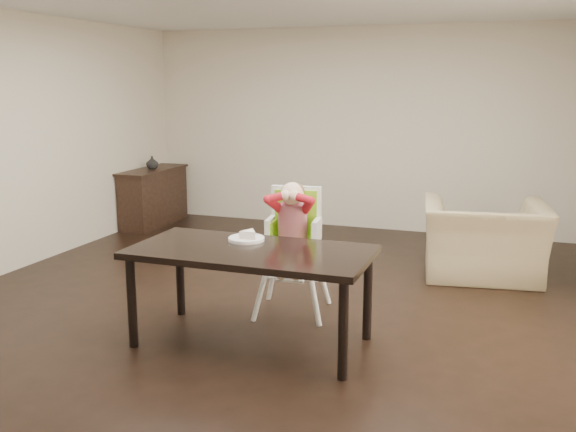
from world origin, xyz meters
The scene contains 8 objects.
ground centered at (0.00, 0.00, 0.00)m, with size 7.00×7.00×0.00m, color black.
room_walls centered at (0.00, 0.00, 1.86)m, with size 6.02×7.02×2.71m.
dining_table centered at (0.14, -0.72, 0.67)m, with size 1.80×0.90×0.75m.
high_chair centered at (0.21, 0.06, 0.81)m, with size 0.54×0.54×1.15m.
plate centered at (0.02, -0.49, 0.78)m, with size 0.37×0.37×0.08m.
armchair centered at (1.72, 1.65, 0.53)m, with size 1.20×0.78×1.05m, color #9D8B64.
sideboard centered at (-2.78, 2.70, 0.40)m, with size 0.44×1.26×0.79m.
vase centered at (-2.78, 2.70, 0.87)m, with size 0.17×0.18×0.17m, color #99999E.
Camera 1 is at (1.97, -5.01, 1.98)m, focal length 40.00 mm.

